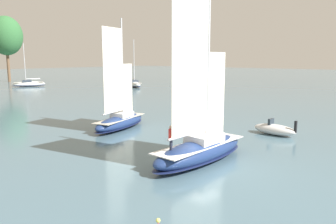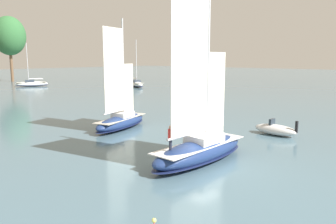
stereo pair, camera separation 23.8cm
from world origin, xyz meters
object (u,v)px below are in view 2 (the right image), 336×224
Objects in this scene: sailboat_main at (200,148)px; sailboat_moored_far_slip at (136,84)px; motor_tender at (276,130)px; sailboat_moored_near_marina at (31,84)px; sailboat_moored_mid_channel at (121,120)px; tree_shore_right at (9,36)px.

sailboat_main is 61.26m from sailboat_moored_far_slip.
motor_tender is at bearing -4.48° from sailboat_main.
sailboat_main is at bearing -130.10° from sailboat_moored_far_slip.
sailboat_moored_near_marina is at bearing 127.90° from sailboat_moored_far_slip.
sailboat_moored_mid_channel is 15.54m from motor_tender.
sailboat_main is 2.99× the size of motor_tender.
tree_shore_right reaches higher than sailboat_moored_far_slip.
sailboat_moored_mid_channel reaches higher than sailboat_moored_near_marina.
sailboat_main is at bearing -106.84° from sailboat_moored_mid_channel.
sailboat_moored_mid_channel reaches higher than motor_tender.
sailboat_moored_near_marina reaches higher than motor_tender.
sailboat_moored_far_slip is (11.46, -42.73, -13.01)m from tree_shore_right.
sailboat_moored_far_slip is at bearing -52.10° from sailboat_moored_near_marina.
tree_shore_right is 94.73m from sailboat_main.
tree_shore_right is at bearing 105.02° from sailboat_moored_far_slip.
sailboat_moored_mid_channel is at bearing -107.44° from tree_shore_right.
tree_shore_right is 46.12m from sailboat_moored_far_slip.
tree_shore_right is at bearing 72.56° from sailboat_moored_mid_channel.
sailboat_main reaches higher than motor_tender.
sailboat_moored_near_marina is (-5.08, -21.48, -13.06)m from tree_shore_right.
sailboat_moored_mid_channel is 0.96× the size of sailboat_moored_far_slip.
tree_shore_right is 1.68× the size of sailboat_moored_far_slip.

